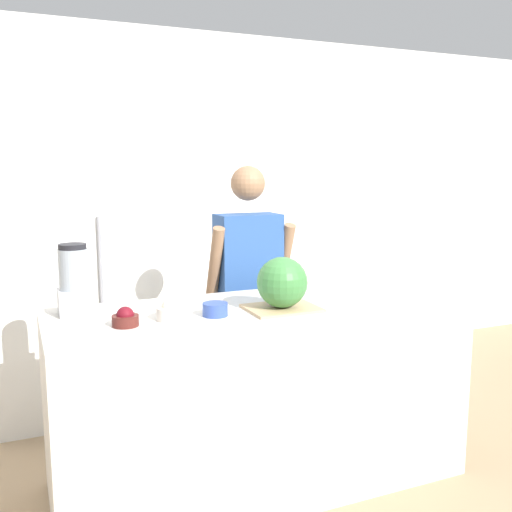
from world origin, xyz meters
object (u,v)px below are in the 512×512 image
object	(u,v)px
person	(248,294)
watermelon	(282,282)
refrigerator	(56,285)
bowl_cherries	(125,318)
bowl_cream	(172,311)
blender	(74,281)
bowl_small_blue	(215,309)

from	to	relation	value
person	watermelon	world-z (taller)	person
refrigerator	watermelon	bearing A→B (deg)	-56.03
person	bowl_cherries	bearing A→B (deg)	-139.91
refrigerator	watermelon	xyz separation A→B (m)	(0.95, -1.40, 0.21)
bowl_cream	blender	bearing A→B (deg)	145.15
bowl_cherries	blender	xyz separation A→B (m)	(-0.18, 0.30, 0.12)
bowl_cream	blender	size ratio (longest dim) A/B	0.43
person	bowl_cherries	size ratio (longest dim) A/B	13.84
watermelon	bowl_small_blue	xyz separation A→B (m)	(-0.33, 0.03, -0.11)
person	blender	xyz separation A→B (m)	(-1.06, -0.45, 0.25)
bowl_cream	bowl_small_blue	xyz separation A→B (m)	(0.20, -0.01, -0.01)
refrigerator	blender	bearing A→B (deg)	-89.08
person	bowl_small_blue	size ratio (longest dim) A/B	13.63
refrigerator	bowl_cream	bearing A→B (deg)	-73.22
bowl_small_blue	blender	distance (m)	0.67
refrigerator	watermelon	distance (m)	1.71
bowl_cream	bowl_small_blue	bearing A→B (deg)	-3.73
bowl_small_blue	bowl_cherries	bearing A→B (deg)	-178.74
refrigerator	bowl_cherries	bearing A→B (deg)	-81.91
bowl_cherries	bowl_small_blue	distance (m)	0.42
bowl_cherries	blender	bearing A→B (deg)	121.20
watermelon	person	bearing A→B (deg)	79.92
refrigerator	bowl_small_blue	bearing A→B (deg)	-66.03
bowl_small_blue	blender	xyz separation A→B (m)	(-0.60, 0.29, 0.13)
refrigerator	bowl_cream	world-z (taller)	refrigerator
bowl_cherries	blender	distance (m)	0.37
bowl_small_blue	person	bearing A→B (deg)	57.50
bowl_cream	bowl_cherries	bearing A→B (deg)	-174.08
refrigerator	person	distance (m)	1.26
watermelon	bowl_small_blue	bearing A→B (deg)	175.65
refrigerator	bowl_small_blue	size ratio (longest dim) A/B	14.35
watermelon	bowl_cream	size ratio (longest dim) A/B	1.72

